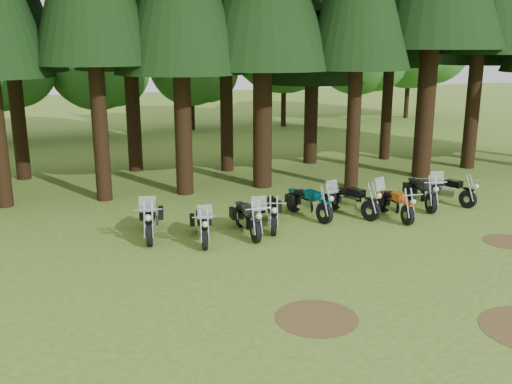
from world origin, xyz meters
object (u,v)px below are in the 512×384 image
motorcycle_6 (395,205)px  motorcycle_8 (449,191)px  motorcycle_5 (351,201)px  motorcycle_3 (272,213)px  motorcycle_1 (202,226)px  motorcycle_2 (248,219)px  motorcycle_7 (422,193)px  motorcycle_0 (151,220)px  motorcycle_4 (309,203)px

motorcycle_6 → motorcycle_8: (2.92, 0.93, -0.00)m
motorcycle_5 → motorcycle_6: motorcycle_5 is taller
motorcycle_3 → motorcycle_1: bearing=-149.3°
motorcycle_1 → motorcycle_2: motorcycle_2 is taller
motorcycle_5 → motorcycle_8: (4.16, 0.14, -0.05)m
motorcycle_1 → motorcycle_6: size_ratio=1.00×
motorcycle_7 → motorcycle_8: 1.23m
motorcycle_0 → motorcycle_3: (3.82, -0.40, -0.06)m
motorcycle_1 → motorcycle_4: motorcycle_4 is taller
motorcycle_2 → motorcycle_4: size_ratio=0.99×
motorcycle_5 → motorcycle_8: bearing=-19.1°
motorcycle_2 → motorcycle_6: (5.24, -0.10, -0.04)m
motorcycle_3 → motorcycle_5: bearing=24.0°
motorcycle_3 → motorcycle_7: size_ratio=0.89×
motorcycle_3 → motorcycle_4: 1.65m
motorcycle_3 → motorcycle_5: size_ratio=0.93×
motorcycle_2 → motorcycle_3: size_ratio=1.07×
motorcycle_1 → motorcycle_5: size_ratio=0.94×
motorcycle_3 → motorcycle_7: motorcycle_7 is taller
motorcycle_2 → motorcycle_6: size_ratio=1.06×
motorcycle_1 → motorcycle_4: size_ratio=0.93×
motorcycle_4 → motorcycle_1: bearing=-178.7°
motorcycle_0 → motorcycle_2: size_ratio=1.06×
motorcycle_5 → motorcycle_7: motorcycle_7 is taller
motorcycle_7 → motorcycle_8: size_ratio=1.15×
motorcycle_2 → motorcycle_1: bearing=-173.2°
motorcycle_4 → motorcycle_8: 5.64m
motorcycle_4 → motorcycle_7: size_ratio=0.97×
motorcycle_0 → motorcycle_4: bearing=14.1°
motorcycle_4 → motorcycle_6: motorcycle_4 is taller
motorcycle_3 → motorcycle_8: (7.19, 0.43, -0.01)m
motorcycle_0 → motorcycle_3: size_ratio=1.14×
motorcycle_3 → motorcycle_7: bearing=22.4°
motorcycle_5 → motorcycle_2: bearing=168.6°
motorcycle_0 → motorcycle_8: (11.01, 0.03, -0.07)m
motorcycle_1 → motorcycle_7: bearing=16.3°
motorcycle_1 → motorcycle_5: motorcycle_5 is taller
motorcycle_1 → motorcycle_4: bearing=25.3°
motorcycle_2 → motorcycle_3: 1.05m
motorcycle_7 → motorcycle_1: bearing=-160.7°
motorcycle_6 → motorcycle_5: bearing=151.7°
motorcycle_2 → motorcycle_4: bearing=22.6°
motorcycle_5 → motorcycle_3: bearing=164.4°
motorcycle_5 → motorcycle_8: motorcycle_5 is taller
motorcycle_6 → motorcycle_1: bearing=-175.7°
motorcycle_2 → motorcycle_5: size_ratio=1.00×
motorcycle_3 → motorcycle_0: bearing=-167.4°
motorcycle_2 → motorcycle_3: bearing=23.9°
motorcycle_5 → motorcycle_4: bearing=148.4°
motorcycle_1 → motorcycle_7: (8.40, 0.92, 0.05)m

